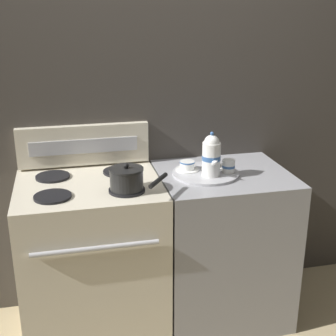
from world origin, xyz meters
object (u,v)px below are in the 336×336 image
saucepan (127,179)px  teacup_left (213,163)px  stove (93,259)px  serving_tray (206,174)px  teacup_right (187,166)px  creamer_jug (229,166)px  teapot (211,155)px

saucepan → teacup_left: bearing=22.6°
stove → serving_tray: 0.77m
stove → teacup_right: (0.54, 0.06, 0.48)m
creamer_jug → teapot: bearing=-168.8°
serving_tray → teapot: bearing=-76.6°
teacup_left → serving_tray: bearing=-131.5°
teacup_right → creamer_jug: (0.20, -0.09, 0.01)m
teapot → teacup_right: teapot is taller
teacup_left → teacup_right: size_ratio=1.00×
teapot → teacup_left: bearing=67.6°
serving_tray → teapot: size_ratio=1.50×
teapot → teacup_right: (-0.10, 0.11, -0.09)m
teapot → teacup_left: teapot is taller
stove → saucepan: (0.18, -0.14, 0.51)m
teapot → teacup_left: (0.05, 0.12, -0.09)m
teapot → saucepan: bearing=-169.2°
serving_tray → teacup_left: bearing=48.5°
saucepan → creamer_jug: size_ratio=3.89×
teapot → creamer_jug: bearing=11.2°
stove → serving_tray: serving_tray is taller
saucepan → teacup_left: saucepan is taller
saucepan → serving_tray: bearing=17.4°
creamer_jug → stove: bearing=177.4°
teapot → stove: bearing=175.2°
saucepan → serving_tray: size_ratio=0.79×
serving_tray → creamer_jug: creamer_jug is taller
stove → saucepan: 0.56m
saucepan → teapot: bearing=10.8°
stove → creamer_jug: bearing=-2.6°
teacup_left → creamer_jug: size_ratio=1.75×
teapot → teacup_right: bearing=132.2°
teacup_left → saucepan: bearing=-157.4°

